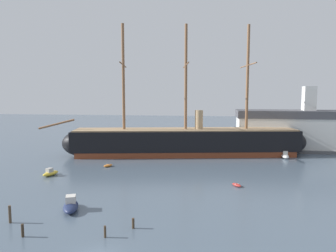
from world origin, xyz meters
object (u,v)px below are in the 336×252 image
(motorboat_far_right, at_px, (285,156))
(dockside_warehouse_right, at_px, (309,130))
(motorboat_foreground_left, at_px, (71,205))
(mooring_piling_midwater, at_px, (10,214))
(dinghy_mid_right, at_px, (237,185))
(mooring_piling_left_pair, at_px, (105,232))
(mooring_piling_right_pair, at_px, (133,223))
(tall_ship, at_px, (185,141))
(mooring_piling_nearest, at_px, (23,230))
(dinghy_alongside_bow, at_px, (108,165))
(motorboat_mid_left, at_px, (50,173))

(motorboat_far_right, distance_m, dockside_warehouse_right, 16.19)
(motorboat_foreground_left, height_order, mooring_piling_midwater, mooring_piling_midwater)
(dinghy_mid_right, xyz_separation_m, mooring_piling_left_pair, (-16.13, -21.54, 0.42))
(dinghy_mid_right, relative_size, mooring_piling_right_pair, 1.77)
(motorboat_foreground_left, bearing_deg, dinghy_mid_right, 31.60)
(tall_ship, bearing_deg, mooring_piling_midwater, -111.60)
(mooring_piling_right_pair, bearing_deg, tall_ship, 86.82)
(dinghy_mid_right, bearing_deg, mooring_piling_nearest, -138.15)
(tall_ship, distance_m, mooring_piling_midwater, 49.08)
(tall_ship, relative_size, mooring_piling_right_pair, 55.43)
(tall_ship, distance_m, mooring_piling_left_pair, 48.05)
(dinghy_alongside_bow, bearing_deg, motorboat_foreground_left, -82.29)
(mooring_piling_right_pair, bearing_deg, dinghy_mid_right, 54.14)
(mooring_piling_left_pair, height_order, mooring_piling_right_pair, mooring_piling_left_pair)
(motorboat_mid_left, relative_size, mooring_piling_nearest, 2.60)
(dinghy_alongside_bow, height_order, mooring_piling_left_pair, mooring_piling_left_pair)
(motorboat_far_right, relative_size, mooring_piling_right_pair, 3.39)
(dockside_warehouse_right, bearing_deg, mooring_piling_midwater, -132.26)
(dinghy_mid_right, xyz_separation_m, mooring_piling_right_pair, (-13.61, -18.83, 0.38))
(dinghy_mid_right, relative_size, mooring_piling_nearest, 1.48)
(mooring_piling_left_pair, bearing_deg, mooring_piling_midwater, 170.75)
(motorboat_foreground_left, relative_size, dockside_warehouse_right, 0.12)
(mooring_piling_nearest, height_order, mooring_piling_right_pair, mooring_piling_nearest)
(mooring_piling_nearest, bearing_deg, mooring_piling_midwater, 139.56)
(tall_ship, xyz_separation_m, motorboat_far_right, (25.10, -0.18, -3.04))
(dinghy_mid_right, height_order, motorboat_far_right, motorboat_far_right)
(motorboat_mid_left, distance_m, mooring_piling_right_pair, 30.46)
(tall_ship, height_order, motorboat_far_right, tall_ship)
(motorboat_mid_left, relative_size, mooring_piling_right_pair, 3.12)
(mooring_piling_nearest, distance_m, mooring_piling_left_pair, 9.26)
(tall_ship, relative_size, motorboat_foreground_left, 13.43)
(mooring_piling_left_pair, distance_m, mooring_piling_right_pair, 3.70)
(dockside_warehouse_right, bearing_deg, dinghy_alongside_bow, -151.36)
(dinghy_alongside_bow, relative_size, mooring_piling_left_pair, 1.86)
(dinghy_alongside_bow, distance_m, dockside_warehouse_right, 57.45)
(tall_ship, xyz_separation_m, motorboat_foreground_left, (-12.42, -40.63, -2.95))
(dinghy_alongside_bow, xyz_separation_m, mooring_piling_right_pair, (13.35, -29.65, 0.35))
(mooring_piling_right_pair, height_order, mooring_piling_midwater, mooring_piling_midwater)
(tall_ship, relative_size, mooring_piling_nearest, 46.28)
(mooring_piling_right_pair, bearing_deg, dinghy_alongside_bow, 114.24)
(tall_ship, height_order, dinghy_alongside_bow, tall_ship)
(motorboat_foreground_left, xyz_separation_m, mooring_piling_nearest, (-1.79, -8.20, 0.05))
(motorboat_foreground_left, distance_m, dockside_warehouse_right, 70.64)
(tall_ship, relative_size, mooring_piling_left_pair, 51.53)
(dinghy_alongside_bow, relative_size, mooring_piling_nearest, 1.67)
(tall_ship, distance_m, mooring_piling_right_pair, 45.15)
(motorboat_mid_left, xyz_separation_m, mooring_piling_nearest, (10.39, -24.81, 0.22))
(motorboat_foreground_left, relative_size, motorboat_far_right, 1.22)
(dinghy_alongside_bow, distance_m, mooring_piling_nearest, 33.54)
(tall_ship, height_order, motorboat_mid_left, tall_ship)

